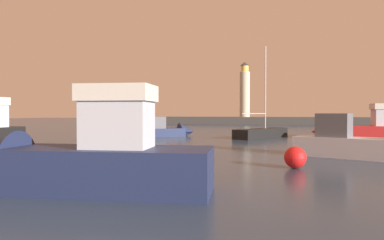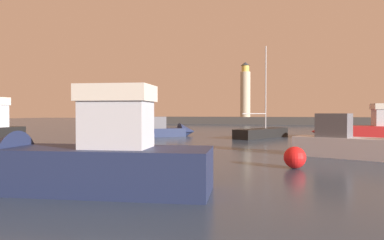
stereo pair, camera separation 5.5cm
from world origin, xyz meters
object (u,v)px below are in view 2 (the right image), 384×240
(motorboat_5, at_px, (357,144))
(motorboat_4, at_px, (361,129))
(mooring_buoy, at_px, (295,157))
(motorboat_0, at_px, (168,130))
(lighthouse, at_px, (245,91))
(sailboat_moored, at_px, (262,133))
(motorboat_1, at_px, (71,160))
(motorboat_2, at_px, (119,137))

(motorboat_5, bearing_deg, motorboat_4, 78.49)
(motorboat_4, bearing_deg, mooring_buoy, -108.36)
(motorboat_0, xyz_separation_m, motorboat_5, (15.58, -13.91, 0.16))
(lighthouse, height_order, sailboat_moored, lighthouse)
(lighthouse, height_order, motorboat_5, lighthouse)
(motorboat_0, xyz_separation_m, motorboat_4, (18.51, 0.48, 0.34))
(sailboat_moored, bearing_deg, motorboat_4, 0.51)
(motorboat_1, distance_m, mooring_buoy, 9.50)
(lighthouse, relative_size, motorboat_5, 1.75)
(motorboat_5, bearing_deg, motorboat_0, 138.26)
(motorboat_0, xyz_separation_m, motorboat_1, (5.24, -24.90, 0.35))
(lighthouse, xyz_separation_m, motorboat_1, (1.73, -65.01, -6.06))
(motorboat_4, bearing_deg, motorboat_5, -101.51)
(motorboat_4, height_order, mooring_buoy, motorboat_4)
(sailboat_moored, xyz_separation_m, mooring_buoy, (2.70, -18.88, -0.02))
(motorboat_0, height_order, mooring_buoy, motorboat_0)
(lighthouse, xyz_separation_m, motorboat_0, (-3.51, -40.11, -6.41))
(motorboat_2, bearing_deg, motorboat_5, -15.89)
(motorboat_4, bearing_deg, motorboat_1, -117.62)
(lighthouse, distance_m, motorboat_0, 40.77)
(motorboat_5, height_order, mooring_buoy, motorboat_5)
(motorboat_2, bearing_deg, motorboat_4, 26.38)
(motorboat_0, bearing_deg, motorboat_2, -96.08)
(lighthouse, bearing_deg, motorboat_4, -69.27)
(lighthouse, relative_size, motorboat_2, 1.85)
(motorboat_1, bearing_deg, mooring_buoy, 42.58)
(motorboat_2, bearing_deg, sailboat_moored, 42.39)
(motorboat_1, height_order, motorboat_5, motorboat_1)
(motorboat_4, height_order, motorboat_5, motorboat_4)
(motorboat_2, bearing_deg, mooring_buoy, -35.14)
(mooring_buoy, bearing_deg, sailboat_moored, 98.13)
(lighthouse, relative_size, motorboat_0, 1.84)
(motorboat_0, relative_size, motorboat_5, 0.95)
(motorboat_4, bearing_deg, motorboat_2, -153.62)
(motorboat_0, distance_m, motorboat_5, 20.89)
(lighthouse, distance_m, motorboat_1, 65.32)
(motorboat_1, xyz_separation_m, sailboat_moored, (4.29, 25.30, -0.47))
(motorboat_0, relative_size, sailboat_moored, 0.70)
(motorboat_5, bearing_deg, lighthouse, 102.60)
(motorboat_1, xyz_separation_m, motorboat_4, (13.28, 25.38, -0.01))
(motorboat_5, height_order, sailboat_moored, sailboat_moored)
(lighthouse, distance_m, motorboat_4, 42.81)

